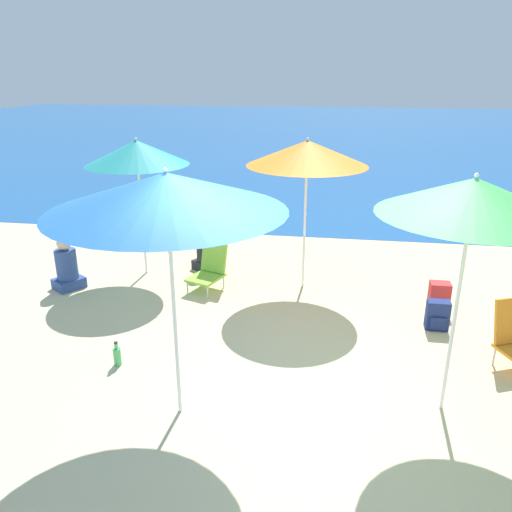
{
  "coord_description": "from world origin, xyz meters",
  "views": [
    {
      "loc": [
        0.2,
        -4.34,
        3.12
      ],
      "look_at": [
        -0.68,
        1.32,
        1.0
      ],
      "focal_mm": 35.0,
      "sensor_mm": 36.0,
      "label": 1
    }
  ],
  "objects_px": {
    "beach_chair_lime": "(210,265)",
    "backpack_red": "(439,297)",
    "beach_umbrella_green": "(473,197)",
    "person_seated_near": "(205,249)",
    "beach_umbrella_teal": "(137,153)",
    "water_bottle": "(117,356)",
    "beach_umbrella_blue": "(167,192)",
    "backpack_navy": "(437,315)",
    "beach_umbrella_orange": "(307,153)",
    "person_seated_far": "(67,268)"
  },
  "relations": [
    {
      "from": "beach_chair_lime",
      "to": "backpack_red",
      "type": "distance_m",
      "value": 3.32
    },
    {
      "from": "beach_umbrella_green",
      "to": "person_seated_near",
      "type": "height_order",
      "value": "beach_umbrella_green"
    },
    {
      "from": "beach_umbrella_teal",
      "to": "water_bottle",
      "type": "height_order",
      "value": "beach_umbrella_teal"
    },
    {
      "from": "beach_umbrella_blue",
      "to": "person_seated_near",
      "type": "xyz_separation_m",
      "value": [
        -0.68,
        3.67,
        -1.82
      ]
    },
    {
      "from": "backpack_navy",
      "to": "person_seated_near",
      "type": "bearing_deg",
      "value": 155.87
    },
    {
      "from": "backpack_navy",
      "to": "water_bottle",
      "type": "height_order",
      "value": "backpack_navy"
    },
    {
      "from": "beach_umbrella_orange",
      "to": "person_seated_near",
      "type": "xyz_separation_m",
      "value": [
        -1.65,
        0.44,
        -1.68
      ]
    },
    {
      "from": "person_seated_far",
      "to": "beach_umbrella_green",
      "type": "bearing_deg",
      "value": 10.4
    },
    {
      "from": "beach_umbrella_green",
      "to": "water_bottle",
      "type": "height_order",
      "value": "beach_umbrella_green"
    },
    {
      "from": "beach_umbrella_green",
      "to": "backpack_red",
      "type": "distance_m",
      "value": 2.94
    },
    {
      "from": "person_seated_far",
      "to": "backpack_navy",
      "type": "xyz_separation_m",
      "value": [
        5.33,
        -0.48,
        -0.14
      ]
    },
    {
      "from": "backpack_navy",
      "to": "beach_umbrella_blue",
      "type": "bearing_deg",
      "value": -142.63
    },
    {
      "from": "beach_umbrella_blue",
      "to": "backpack_navy",
      "type": "bearing_deg",
      "value": 37.37
    },
    {
      "from": "beach_umbrella_blue",
      "to": "beach_chair_lime",
      "type": "xyz_separation_m",
      "value": [
        -0.42,
        2.96,
        -1.81
      ]
    },
    {
      "from": "beach_chair_lime",
      "to": "beach_umbrella_green",
      "type": "bearing_deg",
      "value": -20.21
    },
    {
      "from": "person_seated_near",
      "to": "person_seated_far",
      "type": "xyz_separation_m",
      "value": [
        -1.88,
        -1.07,
        -0.03
      ]
    },
    {
      "from": "beach_umbrella_blue",
      "to": "person_seated_far",
      "type": "height_order",
      "value": "beach_umbrella_blue"
    },
    {
      "from": "beach_umbrella_green",
      "to": "beach_umbrella_orange",
      "type": "bearing_deg",
      "value": 119.2
    },
    {
      "from": "beach_umbrella_blue",
      "to": "beach_umbrella_teal",
      "type": "distance_m",
      "value": 3.75
    },
    {
      "from": "backpack_navy",
      "to": "beach_chair_lime",
      "type": "bearing_deg",
      "value": 165.32
    },
    {
      "from": "beach_umbrella_green",
      "to": "beach_chair_lime",
      "type": "height_order",
      "value": "beach_umbrella_green"
    },
    {
      "from": "beach_umbrella_orange",
      "to": "person_seated_near",
      "type": "distance_m",
      "value": 2.4
    },
    {
      "from": "beach_umbrella_orange",
      "to": "backpack_navy",
      "type": "xyz_separation_m",
      "value": [
        1.8,
        -1.11,
        -1.85
      ]
    },
    {
      "from": "beach_umbrella_orange",
      "to": "person_seated_far",
      "type": "bearing_deg",
      "value": -169.94
    },
    {
      "from": "beach_chair_lime",
      "to": "backpack_red",
      "type": "bearing_deg",
      "value": 14.81
    },
    {
      "from": "beach_chair_lime",
      "to": "person_seated_near",
      "type": "xyz_separation_m",
      "value": [
        -0.26,
        0.71,
        -0.01
      ]
    },
    {
      "from": "beach_umbrella_blue",
      "to": "backpack_red",
      "type": "relative_size",
      "value": 5.63
    },
    {
      "from": "beach_chair_lime",
      "to": "water_bottle",
      "type": "xyz_separation_m",
      "value": [
        -0.52,
        -2.28,
        -0.26
      ]
    },
    {
      "from": "backpack_red",
      "to": "water_bottle",
      "type": "relative_size",
      "value": 1.46
    },
    {
      "from": "beach_umbrella_teal",
      "to": "person_seated_near",
      "type": "xyz_separation_m",
      "value": [
        0.93,
        0.29,
        -1.6
      ]
    },
    {
      "from": "beach_umbrella_blue",
      "to": "beach_umbrella_orange",
      "type": "distance_m",
      "value": 3.37
    },
    {
      "from": "beach_umbrella_orange",
      "to": "beach_chair_lime",
      "type": "xyz_separation_m",
      "value": [
        -1.39,
        -0.27,
        -1.67
      ]
    },
    {
      "from": "backpack_red",
      "to": "backpack_navy",
      "type": "bearing_deg",
      "value": -101.86
    },
    {
      "from": "person_seated_far",
      "to": "backpack_red",
      "type": "distance_m",
      "value": 5.44
    },
    {
      "from": "beach_umbrella_blue",
      "to": "person_seated_near",
      "type": "height_order",
      "value": "beach_umbrella_blue"
    },
    {
      "from": "person_seated_near",
      "to": "water_bottle",
      "type": "bearing_deg",
      "value": -150.34
    },
    {
      "from": "beach_umbrella_green",
      "to": "person_seated_near",
      "type": "bearing_deg",
      "value": 134.88
    },
    {
      "from": "beach_umbrella_teal",
      "to": "backpack_red",
      "type": "height_order",
      "value": "beach_umbrella_teal"
    },
    {
      "from": "beach_umbrella_orange",
      "to": "backpack_red",
      "type": "height_order",
      "value": "beach_umbrella_orange"
    },
    {
      "from": "beach_umbrella_blue",
      "to": "backpack_navy",
      "type": "relative_size",
      "value": 6.16
    },
    {
      "from": "beach_umbrella_teal",
      "to": "water_bottle",
      "type": "bearing_deg",
      "value": -76.04
    },
    {
      "from": "beach_umbrella_orange",
      "to": "person_seated_far",
      "type": "xyz_separation_m",
      "value": [
        -3.54,
        -0.63,
        -1.71
      ]
    },
    {
      "from": "beach_umbrella_green",
      "to": "beach_umbrella_teal",
      "type": "distance_m",
      "value": 5.08
    },
    {
      "from": "beach_umbrella_green",
      "to": "backpack_navy",
      "type": "bearing_deg",
      "value": 81.83
    },
    {
      "from": "person_seated_far",
      "to": "water_bottle",
      "type": "distance_m",
      "value": 2.52
    },
    {
      "from": "beach_chair_lime",
      "to": "person_seated_far",
      "type": "relative_size",
      "value": 0.99
    },
    {
      "from": "beach_umbrella_orange",
      "to": "water_bottle",
      "type": "distance_m",
      "value": 3.73
    },
    {
      "from": "beach_umbrella_green",
      "to": "beach_chair_lime",
      "type": "bearing_deg",
      "value": 139.56
    },
    {
      "from": "beach_umbrella_green",
      "to": "beach_umbrella_blue",
      "type": "height_order",
      "value": "beach_umbrella_blue"
    },
    {
      "from": "beach_chair_lime",
      "to": "backpack_navy",
      "type": "relative_size",
      "value": 2.11
    }
  ]
}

